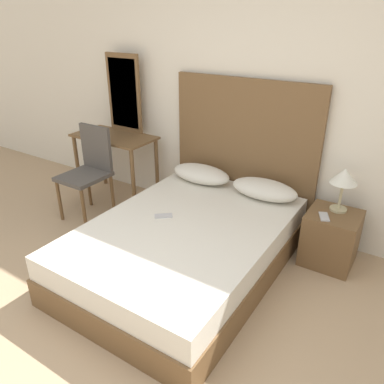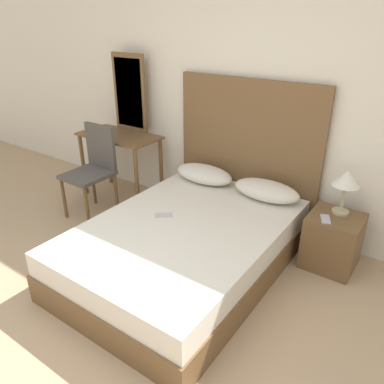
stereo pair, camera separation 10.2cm
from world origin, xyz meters
TOP-DOWN VIEW (x-y plane):
  - ground_plane at (0.00, 0.00)m, footprint 16.00×16.00m
  - wall_back at (0.00, 2.45)m, footprint 10.00×0.06m
  - bed at (-0.04, 1.33)m, footprint 1.43×2.02m
  - headboard at (-0.04, 2.37)m, footprint 1.50×0.05m
  - pillow_left at (-0.39, 2.14)m, footprint 0.62×0.32m
  - pillow_right at (0.30, 2.14)m, footprint 0.62×0.32m
  - phone_on_bed at (-0.27, 1.34)m, footprint 0.16×0.15m
  - nightstand at (0.95, 2.10)m, footprint 0.42×0.42m
  - table_lamp at (0.95, 2.18)m, footprint 0.22×0.22m
  - phone_on_nightstand at (0.89, 1.99)m, footprint 0.12×0.17m
  - vanity_desk at (-1.49, 2.06)m, footprint 0.94×0.49m
  - vanity_mirror at (-1.49, 2.28)m, footprint 0.45×0.03m
  - chair at (-1.44, 1.62)m, footprint 0.42×0.47m

SIDE VIEW (x-z plane):
  - ground_plane at x=0.00m, z-range 0.00..0.00m
  - bed at x=-0.04m, z-range 0.00..0.43m
  - nightstand at x=0.95m, z-range 0.00..0.47m
  - phone_on_bed at x=-0.27m, z-range 0.44..0.45m
  - phone_on_nightstand at x=0.89m, z-range 0.47..0.48m
  - pillow_left at x=-0.39m, z-range 0.44..0.61m
  - pillow_right at x=0.30m, z-range 0.44..0.61m
  - chair at x=-1.44m, z-range 0.07..1.02m
  - vanity_desk at x=-1.49m, z-range 0.24..1.00m
  - headboard at x=-0.04m, z-range 0.00..1.46m
  - table_lamp at x=0.95m, z-range 0.58..0.96m
  - vanity_mirror at x=-1.49m, z-range 0.76..1.61m
  - wall_back at x=0.00m, z-range 0.00..2.70m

